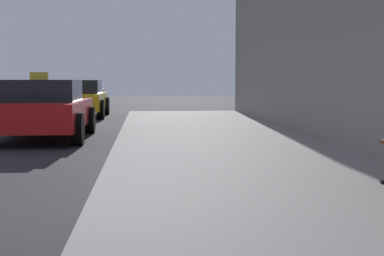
% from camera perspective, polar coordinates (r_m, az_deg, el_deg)
% --- Properties ---
extents(sidewalk, '(4.00, 32.00, 0.15)m').
position_cam_1_polar(sidewalk, '(5.04, 12.40, -8.91)').
color(sidewalk, gray).
rests_on(sidewalk, ground_plane).
extents(car_red, '(2.03, 4.00, 1.43)m').
position_cam_1_polar(car_red, '(12.57, -14.85, 1.83)').
color(car_red, red).
rests_on(car_red, ground_plane).
extents(car_yellow, '(1.94, 4.14, 1.27)m').
position_cam_1_polar(car_yellow, '(19.99, -11.31, 2.93)').
color(car_yellow, yellow).
rests_on(car_yellow, ground_plane).
extents(car_silver, '(1.98, 4.24, 1.27)m').
position_cam_1_polar(car_silver, '(28.22, -10.79, 3.45)').
color(car_silver, '#B7B7BF').
rests_on(car_silver, ground_plane).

